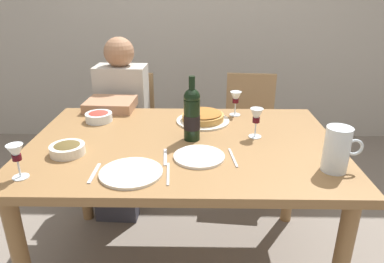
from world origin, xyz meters
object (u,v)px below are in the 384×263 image
Objects in this scene: chair_right at (249,126)px; salad_bowl at (99,116)px; wine_glass_left_diner at (256,117)px; dinner_plate_left_setting at (199,157)px; wine_glass_right_diner at (236,99)px; baked_tart at (203,117)px; olive_bowl at (67,149)px; chair_left at (129,125)px; dining_table at (183,158)px; dinner_plate_right_setting at (131,173)px; diner_left at (120,121)px; wine_glass_centre at (16,155)px; water_pitcher at (337,152)px; wine_bottle at (192,114)px.

salad_bowl is at bearing 37.98° from chair_right.
wine_glass_left_diner is at bearing -13.92° from salad_bowl.
wine_glass_right_diner is at bearing 69.34° from dinner_plate_left_setting.
salad_bowl is 0.17× the size of chair_right.
dinner_plate_left_setting is (-0.02, -0.45, -0.02)m from baked_tart.
wine_glass_right_diner reaches higher than olive_bowl.
chair_right is at bearing -177.53° from chair_left.
dining_table is 5.85× the size of dinner_plate_right_setting.
baked_tart is at bearing 87.17° from dinner_plate_left_setting.
diner_left is at bearing 104.89° from dinner_plate_right_setting.
wine_glass_right_diner is (0.81, 0.53, 0.07)m from olive_bowl.
baked_tart is 2.08× the size of wine_glass_centre.
dinner_plate_left_setting is 0.26× the size of chair_left.
chair_left is (0.07, 1.03, -0.29)m from olive_bowl.
olive_bowl is at bearing -146.48° from wine_glass_right_diner.
salad_bowl is 0.72m from dinner_plate_left_setting.
dining_table is 6.60× the size of dinner_plate_left_setting.
wine_glass_left_diner reaches higher than olive_bowl.
salad_bowl is 0.65× the size of dinner_plate_left_setting.
wine_glass_left_diner reaches higher than chair_right.
chair_left is at bearing 101.63° from dinner_plate_right_setting.
dining_table is 9.99× the size of wine_glass_left_diner.
salad_bowl is 1.04× the size of wine_glass_centre.
water_pitcher is 1.28× the size of salad_bowl.
baked_tart is at bearing 64.61° from chair_right.
salad_bowl reaches higher than dining_table.
dining_table is 1.01m from chair_left.
water_pitcher is at bearing 3.66° from wine_glass_centre.
chair_left is (-1.08, 1.16, -0.35)m from water_pitcher.
dinner_plate_left_setting is 0.31m from dinner_plate_right_setting.
dining_table is 1.72× the size of chair_left.
baked_tart is 0.23m from wine_glass_right_diner.
baked_tart is 1.90× the size of olive_bowl.
water_pitcher is 1.16m from olive_bowl.
chair_left is 0.26m from diner_left.
wine_bottle reaches higher than dinner_plate_left_setting.
dinner_plate_left_setting is (0.04, -0.20, -0.13)m from wine_bottle.
chair_right reaches higher than dinner_plate_right_setting.
wine_glass_centre is (-0.63, -0.36, 0.19)m from dining_table.
diner_left is (-1.09, 0.93, -0.23)m from water_pitcher.
baked_tart is 0.26× the size of diner_left.
baked_tart is at bearing 41.01° from wine_glass_centre.
olive_bowl is at bearing 177.23° from dinner_plate_left_setting.
diner_left is 1.33× the size of chair_right.
salad_bowl is at bearing -179.78° from baked_tart.
dinner_plate_right_setting is (0.29, -0.60, -0.02)m from salad_bowl.
diner_left is (-0.50, 0.62, -0.28)m from wine_bottle.
wine_glass_left_diner reaches higher than baked_tart.
chair_right is (0.91, 0.23, -0.12)m from diner_left.
dinner_plate_left_setting is at bearing -92.83° from baked_tart.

